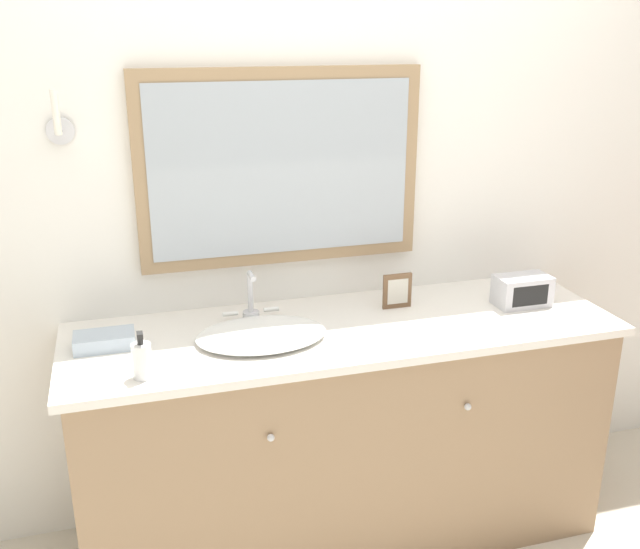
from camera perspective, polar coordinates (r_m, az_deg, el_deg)
wall_back at (r=2.70m, az=-0.20°, el=6.49°), size 8.00×0.18×2.55m
vanity_counter at (r=2.73m, az=1.91°, el=-12.54°), size 1.95×0.62×0.87m
sink_basin at (r=2.42m, az=-4.75°, el=-4.68°), size 0.44×0.37×0.19m
soap_bottle at (r=2.20m, az=-14.06°, el=-6.64°), size 0.06×0.06×0.15m
appliance_box at (r=2.79m, az=15.88°, el=-1.25°), size 0.20×0.12×0.11m
picture_frame at (r=2.67m, az=6.20°, el=-1.32°), size 0.11×0.01×0.13m
hand_towel_near_sink at (r=2.45m, az=-16.87°, el=-5.08°), size 0.20×0.12×0.05m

